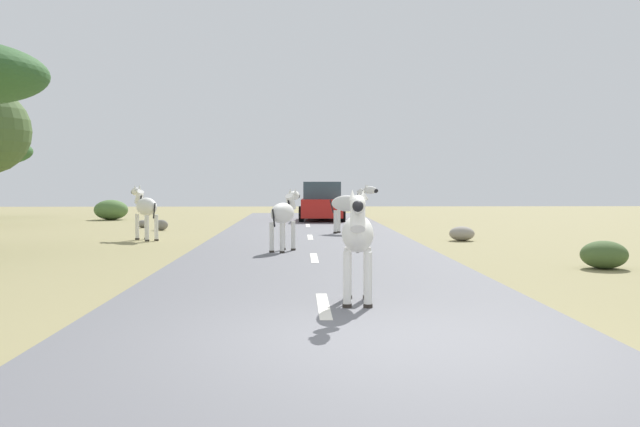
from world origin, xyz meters
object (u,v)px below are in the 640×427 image
(zebra_0, at_px, (358,236))
(bush_1, at_px, (604,255))
(zebra_3, at_px, (350,204))
(zebra_1, at_px, (145,207))
(bush_2, at_px, (111,210))
(car_0, at_px, (322,203))
(rock_2, at_px, (161,225))
(rock_3, at_px, (462,234))
(zebra_2, at_px, (284,214))
(rock_1, at_px, (143,224))

(zebra_0, relative_size, bush_1, 1.79)
(zebra_0, bearing_deg, zebra_3, -89.01)
(zebra_1, height_order, bush_2, zebra_1)
(car_0, relative_size, bush_1, 4.75)
(zebra_0, bearing_deg, car_0, -85.92)
(zebra_3, xyz_separation_m, bush_1, (4.40, -9.27, -0.74))
(car_0, height_order, bush_2, car_0)
(car_0, bearing_deg, zebra_3, -83.46)
(zebra_1, xyz_separation_m, rock_2, (-0.41, 4.45, -0.79))
(car_0, relative_size, bush_2, 2.80)
(bush_1, relative_size, rock_2, 1.91)
(zebra_1, distance_m, car_0, 11.79)
(rock_3, bearing_deg, zebra_3, 142.12)
(rock_2, bearing_deg, car_0, 44.11)
(zebra_3, relative_size, car_0, 0.37)
(car_0, xyz_separation_m, rock_3, (3.80, -10.87, -0.63))
(zebra_3, bearing_deg, rock_2, -83.59)
(zebra_2, bearing_deg, zebra_0, -59.05)
(rock_1, height_order, rock_2, rock_2)
(bush_1, bearing_deg, zebra_2, 152.90)
(rock_1, bearing_deg, zebra_2, -60.40)
(zebra_3, bearing_deg, car_0, -148.64)
(zebra_3, distance_m, rock_3, 4.08)
(zebra_1, bearing_deg, rock_1, 68.40)
(zebra_0, relative_size, rock_3, 2.22)
(bush_1, xyz_separation_m, rock_1, (-12.11, 13.28, -0.13))
(rock_1, bearing_deg, bush_2, 115.36)
(zebra_2, bearing_deg, bush_1, -4.99)
(rock_3, bearing_deg, zebra_1, 176.80)
(bush_2, bearing_deg, zebra_1, -70.37)
(zebra_3, distance_m, bush_1, 10.28)
(car_0, bearing_deg, bush_2, 172.87)
(zebra_1, distance_m, zebra_2, 5.87)
(zebra_2, height_order, zebra_3, zebra_3)
(zebra_3, bearing_deg, rock_3, 79.12)
(rock_2, bearing_deg, zebra_1, -84.70)
(zebra_2, relative_size, rock_2, 3.16)
(zebra_2, bearing_deg, rock_3, 56.19)
(zebra_2, xyz_separation_m, bush_1, (6.44, -3.29, -0.68))
(zebra_1, distance_m, rock_3, 9.50)
(bush_1, distance_m, rock_3, 6.92)
(rock_1, bearing_deg, zebra_3, -27.52)
(zebra_0, xyz_separation_m, bush_2, (-9.70, 23.51, -0.51))
(rock_2, bearing_deg, rock_3, -26.76)
(car_0, xyz_separation_m, bush_2, (-9.93, 1.63, -0.38))
(rock_3, bearing_deg, zebra_2, -145.92)
(zebra_2, bearing_deg, bush_2, 140.15)
(zebra_0, xyz_separation_m, rock_2, (-5.84, 15.99, -0.79))
(bush_2, bearing_deg, rock_1, -64.64)
(zebra_2, height_order, rock_3, zebra_2)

